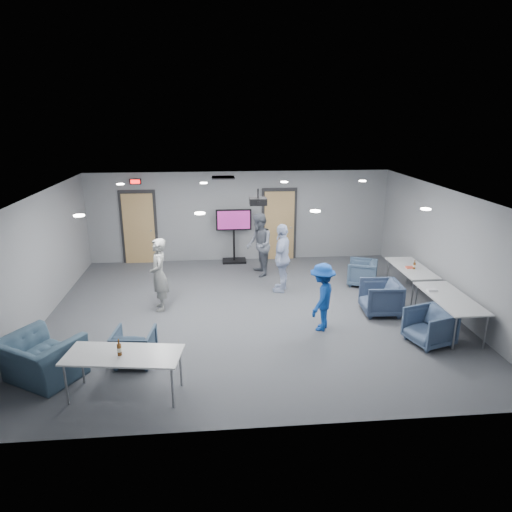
{
  "coord_description": "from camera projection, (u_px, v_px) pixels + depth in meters",
  "views": [
    {
      "loc": [
        -0.74,
        -9.48,
        4.3
      ],
      "look_at": [
        0.17,
        0.43,
        1.2
      ],
      "focal_mm": 32.0,
      "sensor_mm": 36.0,
      "label": 1
    }
  ],
  "objects": [
    {
      "name": "exit_sign",
      "position": [
        135.0,
        182.0,
        13.11
      ],
      "size": [
        0.32,
        0.08,
        0.16
      ],
      "color": "black",
      "rests_on": "wall_back"
    },
    {
      "name": "wall_back",
      "position": [
        240.0,
        216.0,
        13.76
      ],
      "size": [
        9.0,
        0.02,
        2.7
      ],
      "primitive_type": "cube",
      "color": "slate",
      "rests_on": "floor"
    },
    {
      "name": "floor",
      "position": [
        250.0,
        312.0,
        10.36
      ],
      "size": [
        9.0,
        9.0,
        0.0
      ],
      "primitive_type": "plane",
      "color": "#3A3D42",
      "rests_on": "ground"
    },
    {
      "name": "person_c",
      "position": [
        282.0,
        258.0,
        11.38
      ],
      "size": [
        0.76,
        1.11,
        1.74
      ],
      "primitive_type": "imported",
      "rotation": [
        0.0,
        0.0,
        -1.94
      ],
      "color": "#AFBEE1",
      "rests_on": "floor"
    },
    {
      "name": "door_right",
      "position": [
        279.0,
        225.0,
        13.9
      ],
      "size": [
        1.06,
        0.17,
        2.24
      ],
      "color": "black",
      "rests_on": "wall_back"
    },
    {
      "name": "wall_right",
      "position": [
        448.0,
        250.0,
        10.35
      ],
      "size": [
        0.02,
        8.0,
        2.7
      ],
      "primitive_type": "cube",
      "color": "slate",
      "rests_on": "floor"
    },
    {
      "name": "ceiling",
      "position": [
        250.0,
        194.0,
        9.55
      ],
      "size": [
        9.0,
        9.0,
        0.0
      ],
      "primitive_type": "plane",
      "rotation": [
        3.14,
        0.0,
        0.0
      ],
      "color": "silver",
      "rests_on": "wall_back"
    },
    {
      "name": "person_b",
      "position": [
        259.0,
        245.0,
        12.5
      ],
      "size": [
        0.75,
        0.92,
        1.75
      ],
      "primitive_type": "imported",
      "rotation": [
        0.0,
        0.0,
        -1.46
      ],
      "color": "slate",
      "rests_on": "floor"
    },
    {
      "name": "chair_right_c",
      "position": [
        429.0,
        327.0,
        8.85
      ],
      "size": [
        0.96,
        0.95,
        0.71
      ],
      "primitive_type": "imported",
      "rotation": [
        0.0,
        0.0,
        -1.27
      ],
      "color": "#3E506C",
      "rests_on": "floor"
    },
    {
      "name": "tv_stand",
      "position": [
        234.0,
        232.0,
        13.63
      ],
      "size": [
        1.06,
        0.5,
        1.62
      ],
      "color": "black",
      "rests_on": "floor"
    },
    {
      "name": "projector",
      "position": [
        258.0,
        201.0,
        10.38
      ],
      "size": [
        0.4,
        0.38,
        0.37
      ],
      "rotation": [
        0.0,
        0.0,
        -0.01
      ],
      "color": "black",
      "rests_on": "ceiling"
    },
    {
      "name": "table_right_b",
      "position": [
        450.0,
        299.0,
        9.31
      ],
      "size": [
        0.77,
        1.86,
        0.73
      ],
      "rotation": [
        0.0,
        0.0,
        1.57
      ],
      "color": "#ACAFB1",
      "rests_on": "floor"
    },
    {
      "name": "wrapper",
      "position": [
        432.0,
        290.0,
        9.62
      ],
      "size": [
        0.2,
        0.14,
        0.04
      ],
      "primitive_type": "cube",
      "rotation": [
        0.0,
        0.0,
        -0.03
      ],
      "color": "silver",
      "rests_on": "table_right_b"
    },
    {
      "name": "chair_right_a",
      "position": [
        362.0,
        273.0,
        11.93
      ],
      "size": [
        0.95,
        0.93,
        0.67
      ],
      "primitive_type": "imported",
      "rotation": [
        0.0,
        0.0,
        -1.95
      ],
      "color": "#394C63",
      "rests_on": "floor"
    },
    {
      "name": "bottle_front",
      "position": [
        119.0,
        349.0,
        7.03
      ],
      "size": [
        0.07,
        0.07,
        0.27
      ],
      "color": "#5D3210",
      "rests_on": "table_front_left"
    },
    {
      "name": "person_a",
      "position": [
        159.0,
        275.0,
        10.28
      ],
      "size": [
        0.5,
        0.67,
        1.68
      ],
      "primitive_type": "imported",
      "rotation": [
        0.0,
        0.0,
        -1.4
      ],
      "color": "gray",
      "rests_on": "floor"
    },
    {
      "name": "person_d",
      "position": [
        322.0,
        297.0,
        9.35
      ],
      "size": [
        0.91,
        1.06,
        1.43
      ],
      "primitive_type": "imported",
      "rotation": [
        0.0,
        0.0,
        -2.08
      ],
      "color": "navy",
      "rests_on": "floor"
    },
    {
      "name": "wall_front",
      "position": [
        274.0,
        343.0,
        6.15
      ],
      "size": [
        9.0,
        0.02,
        2.7
      ],
      "primitive_type": "cube",
      "color": "slate",
      "rests_on": "floor"
    },
    {
      "name": "table_right_a",
      "position": [
        411.0,
        269.0,
        11.12
      ],
      "size": [
        0.71,
        1.71,
        0.73
      ],
      "rotation": [
        0.0,
        0.0,
        1.57
      ],
      "color": "#ACAFB1",
      "rests_on": "floor"
    },
    {
      "name": "hvac_diffuser",
      "position": [
        223.0,
        177.0,
        12.18
      ],
      "size": [
        0.6,
        0.6,
        0.03
      ],
      "primitive_type": "cube",
      "color": "black",
      "rests_on": "ceiling"
    },
    {
      "name": "downlights",
      "position": [
        250.0,
        195.0,
        9.56
      ],
      "size": [
        6.18,
        3.78,
        0.02
      ],
      "color": "white",
      "rests_on": "ceiling"
    },
    {
      "name": "table_front_left",
      "position": [
        123.0,
        357.0,
        7.1
      ],
      "size": [
        1.89,
        1.0,
        0.73
      ],
      "rotation": [
        0.0,
        0.0,
        -0.14
      ],
      "color": "#ACAFB1",
      "rests_on": "floor"
    },
    {
      "name": "snack_box",
      "position": [
        410.0,
        267.0,
        11.05
      ],
      "size": [
        0.18,
        0.12,
        0.04
      ],
      "primitive_type": "cube",
      "rotation": [
        0.0,
        0.0,
        0.02
      ],
      "color": "#D64D35",
      "rests_on": "table_right_a"
    },
    {
      "name": "chair_right_b",
      "position": [
        381.0,
        298.0,
        10.19
      ],
      "size": [
        0.88,
        0.85,
        0.75
      ],
      "primitive_type": "imported",
      "rotation": [
        0.0,
        0.0,
        -1.63
      ],
      "color": "#34415A",
      "rests_on": "floor"
    },
    {
      "name": "door_left",
      "position": [
        139.0,
        228.0,
        13.54
      ],
      "size": [
        1.06,
        0.17,
        2.24
      ],
      "color": "black",
      "rests_on": "wall_back"
    },
    {
      "name": "chair_front_b",
      "position": [
        41.0,
        359.0,
        7.64
      ],
      "size": [
        1.55,
        1.5,
        0.77
      ],
      "primitive_type": "imported",
      "rotation": [
        0.0,
        0.0,
        2.59
      ],
      "color": "#395063",
      "rests_on": "floor"
    },
    {
      "name": "bottle_right",
      "position": [
        414.0,
        266.0,
        10.97
      ],
      "size": [
        0.06,
        0.06,
        0.23
      ],
      "color": "#5D3210",
      "rests_on": "table_right_a"
    },
    {
      "name": "chair_front_a",
      "position": [
        134.0,
        346.0,
        8.16
      ],
      "size": [
        0.76,
        0.78,
        0.65
      ],
      "primitive_type": "imported",
      "rotation": [
        0.0,
        0.0,
        3.03
      ],
      "color": "#36485D",
      "rests_on": "floor"
    },
    {
      "name": "wall_left",
      "position": [
        37.0,
        261.0,
        9.56
      ],
      "size": [
        0.02,
        8.0,
        2.7
      ],
      "primitive_type": "cube",
      "color": "slate",
      "rests_on": "floor"
    }
  ]
}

